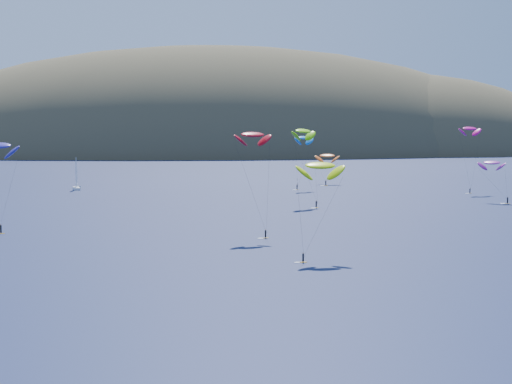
{
  "coord_description": "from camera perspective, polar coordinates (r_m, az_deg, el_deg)",
  "views": [
    {
      "loc": [
        -34.97,
        -68.83,
        22.85
      ],
      "look_at": [
        -14.52,
        80.0,
        9.0
      ],
      "focal_mm": 50.0,
      "sensor_mm": 36.0,
      "label": 1
    }
  ],
  "objects": [
    {
      "name": "ground",
      "position": [
        80.51,
        18.68,
        -11.5
      ],
      "size": [
        2800.0,
        2800.0,
        0.0
      ],
      "primitive_type": "plane",
      "color": "black",
      "rests_on": "ground"
    },
    {
      "name": "island",
      "position": [
        636.44,
        -1.1,
        2.24
      ],
      "size": [
        730.0,
        300.0,
        210.0
      ],
      "color": "#3D3526",
      "rests_on": "ground"
    },
    {
      "name": "sailboat",
      "position": [
        266.57,
        -14.16,
        0.4
      ],
      "size": [
        9.71,
        8.33,
        11.75
      ],
      "rotation": [
        0.0,
        0.0,
        0.19
      ],
      "color": "white",
      "rests_on": "ground"
    },
    {
      "name": "kitesurfer_2",
      "position": [
        125.82,
        5.16,
        2.12
      ],
      "size": [
        9.25,
        8.75,
        18.36
      ],
      "rotation": [
        0.0,
        0.0,
        0.07
      ],
      "color": "yellow",
      "rests_on": "ground"
    },
    {
      "name": "kitesurfer_3",
      "position": [
        209.55,
        3.8,
        4.88
      ],
      "size": [
        10.07,
        15.84,
        24.14
      ],
      "rotation": [
        0.0,
        0.0,
        0.67
      ],
      "color": "yellow",
      "rests_on": "ground"
    },
    {
      "name": "kitesurfer_4",
      "position": [
        259.92,
        3.84,
        4.35
      ],
      "size": [
        9.43,
        8.12,
        21.18
      ],
      "rotation": [
        0.0,
        0.0,
        0.58
      ],
      "color": "yellow",
      "rests_on": "ground"
    },
    {
      "name": "kitesurfer_6",
      "position": [
        228.38,
        18.34,
        2.24
      ],
      "size": [
        8.47,
        11.88,
        14.06
      ],
      "rotation": [
        0.0,
        0.0,
        -0.62
      ],
      "color": "yellow",
      "rests_on": "ground"
    },
    {
      "name": "kitesurfer_8",
      "position": [
        258.37,
        16.73,
        4.88
      ],
      "size": [
        9.23,
        7.99,
        24.52
      ],
      "rotation": [
        0.0,
        0.0,
        0.23
      ],
      "color": "yellow",
      "rests_on": "ground"
    },
    {
      "name": "kitesurfer_9",
      "position": [
        149.44,
        -0.27,
        4.6
      ],
      "size": [
        8.62,
        8.49,
        23.36
      ],
      "rotation": [
        0.0,
        0.0,
        0.28
      ],
      "color": "yellow",
      "rests_on": "ground"
    },
    {
      "name": "kitesurfer_11",
      "position": [
        286.56,
        5.72,
        2.91
      ],
      "size": [
        10.37,
        14.81,
        13.83
      ],
      "rotation": [
        0.0,
        0.0,
        -0.43
      ],
      "color": "yellow",
      "rests_on": "ground"
    }
  ]
}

